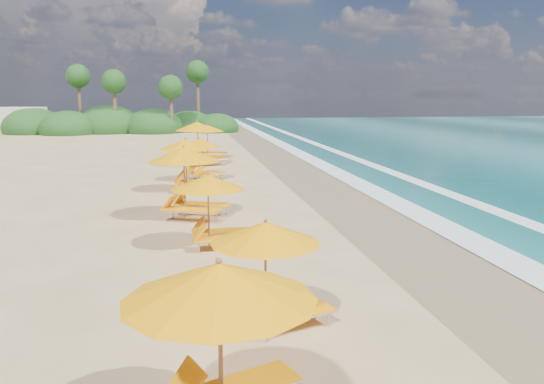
# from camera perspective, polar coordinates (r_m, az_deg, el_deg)

# --- Properties ---
(ground) EXTENTS (160.00, 160.00, 0.00)m
(ground) POSITION_cam_1_polar(r_m,az_deg,el_deg) (16.99, 0.00, -3.98)
(ground) COLOR tan
(ground) RESTS_ON ground
(wet_sand) EXTENTS (4.00, 160.00, 0.01)m
(wet_sand) POSITION_cam_1_polar(r_m,az_deg,el_deg) (18.05, 12.65, -3.36)
(wet_sand) COLOR #886E51
(wet_sand) RESTS_ON ground
(surf_foam) EXTENTS (4.00, 160.00, 0.01)m
(surf_foam) POSITION_cam_1_polar(r_m,az_deg,el_deg) (19.21, 20.16, -2.86)
(surf_foam) COLOR white
(surf_foam) RESTS_ON ground
(station_2) EXTENTS (3.07, 3.04, 2.37)m
(station_2) POSITION_cam_1_polar(r_m,az_deg,el_deg) (6.68, -4.09, -15.28)
(station_2) COLOR olive
(station_2) RESTS_ON ground
(station_3) EXTENTS (2.61, 2.57, 2.04)m
(station_3) POSITION_cam_1_polar(r_m,az_deg,el_deg) (9.82, 0.11, -7.87)
(station_3) COLOR olive
(station_3) RESTS_ON ground
(station_4) EXTENTS (2.28, 2.11, 2.10)m
(station_4) POSITION_cam_1_polar(r_m,az_deg,el_deg) (14.91, -6.19, -1.44)
(station_4) COLOR olive
(station_4) RESTS_ON ground
(station_5) EXTENTS (3.32, 3.30, 2.53)m
(station_5) POSITION_cam_1_polar(r_m,az_deg,el_deg) (18.48, -8.79, 1.54)
(station_5) COLOR olive
(station_5) RESTS_ON ground
(station_6) EXTENTS (2.60, 2.41, 2.38)m
(station_6) POSITION_cam_1_polar(r_m,az_deg,el_deg) (23.77, -8.73, 3.29)
(station_6) COLOR olive
(station_6) RESTS_ON ground
(station_7) EXTENTS (2.83, 2.83, 2.14)m
(station_7) POSITION_cam_1_polar(r_m,az_deg,el_deg) (26.74, -7.42, 3.82)
(station_7) COLOR olive
(station_7) RESTS_ON ground
(station_8) EXTENTS (3.44, 3.38, 2.69)m
(station_8) POSITION_cam_1_polar(r_m,az_deg,el_deg) (32.35, -7.60, 5.49)
(station_8) COLOR olive
(station_8) RESTS_ON ground
(station_9) EXTENTS (2.74, 2.60, 2.31)m
(station_9) POSITION_cam_1_polar(r_m,az_deg,el_deg) (35.81, -6.63, 5.64)
(station_9) COLOR olive
(station_9) RESTS_ON ground
(treeline) EXTENTS (25.80, 8.80, 9.74)m
(treeline) POSITION_cam_1_polar(r_m,az_deg,el_deg) (62.27, -16.11, 7.02)
(treeline) COLOR #163D14
(treeline) RESTS_ON ground
(beach_building) EXTENTS (7.00, 5.00, 2.80)m
(beach_building) POSITION_cam_1_polar(r_m,az_deg,el_deg) (67.15, -26.22, 6.92)
(beach_building) COLOR beige
(beach_building) RESTS_ON ground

